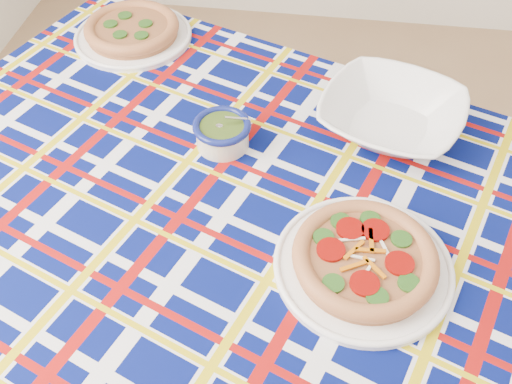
% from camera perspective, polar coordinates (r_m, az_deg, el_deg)
% --- Properties ---
extents(dining_table, '(1.81, 1.47, 0.73)m').
position_cam_1_polar(dining_table, '(1.11, 1.03, -4.77)').
color(dining_table, brown).
rests_on(dining_table, floor).
extents(tablecloth, '(1.85, 1.51, 0.10)m').
position_cam_1_polar(tablecloth, '(1.09, 1.05, -4.00)').
color(tablecloth, '#040D4F').
rests_on(tablecloth, dining_table).
extents(main_focaccia_plate, '(0.39, 0.39, 0.06)m').
position_cam_1_polar(main_focaccia_plate, '(0.97, 10.83, -6.52)').
color(main_focaccia_plate, brown).
rests_on(main_focaccia_plate, tablecloth).
extents(pesto_bowl, '(0.14, 0.14, 0.07)m').
position_cam_1_polar(pesto_bowl, '(1.16, -3.40, 6.05)').
color(pesto_bowl, '#25390F').
rests_on(pesto_bowl, tablecloth).
extents(serving_bowl, '(0.37, 0.37, 0.07)m').
position_cam_1_polar(serving_bowl, '(1.22, 13.38, 7.47)').
color(serving_bowl, white).
rests_on(serving_bowl, tablecloth).
extents(second_focaccia_plate, '(0.38, 0.38, 0.05)m').
position_cam_1_polar(second_focaccia_plate, '(1.50, -12.29, 15.64)').
color(second_focaccia_plate, brown).
rests_on(second_focaccia_plate, tablecloth).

